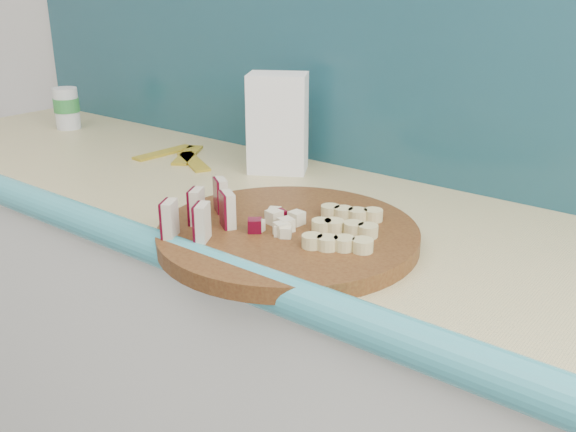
# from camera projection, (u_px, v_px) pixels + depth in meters

# --- Properties ---
(kitchen_counter) EXTENTS (2.20, 0.63, 0.91)m
(kitchen_counter) POSITION_uv_depth(u_px,v_px,m) (262.00, 385.00, 1.45)
(kitchen_counter) COLOR white
(kitchen_counter) RESTS_ON ground
(backsplash) EXTENTS (2.20, 0.02, 0.50)m
(backsplash) POSITION_uv_depth(u_px,v_px,m) (342.00, 54.00, 1.41)
(backsplash) COLOR teal
(backsplash) RESTS_ON kitchen_counter
(cutting_board) EXTENTS (0.56, 0.56, 0.03)m
(cutting_board) POSITION_uv_depth(u_px,v_px,m) (288.00, 235.00, 1.06)
(cutting_board) COLOR #3F1D0D
(cutting_board) RESTS_ON kitchen_counter
(apple_wedges) EXTENTS (0.10, 0.17, 0.06)m
(apple_wedges) POSITION_uv_depth(u_px,v_px,m) (204.00, 210.00, 1.05)
(apple_wedges) COLOR beige
(apple_wedges) RESTS_ON cutting_board
(apple_chunks) EXTENTS (0.07, 0.08, 0.02)m
(apple_chunks) POSITION_uv_depth(u_px,v_px,m) (272.00, 220.00, 1.06)
(apple_chunks) COLOR beige
(apple_chunks) RESTS_ON cutting_board
(banana_slices) EXTENTS (0.15, 0.18, 0.02)m
(banana_slices) POSITION_uv_depth(u_px,v_px,m) (344.00, 227.00, 1.03)
(banana_slices) COLOR #D1C280
(banana_slices) RESTS_ON cutting_board
(flour_bag) EXTENTS (0.15, 0.14, 0.22)m
(flour_bag) POSITION_uv_depth(u_px,v_px,m) (278.00, 123.00, 1.41)
(flour_bag) COLOR white
(flour_bag) RESTS_ON kitchen_counter
(canister) EXTENTS (0.07, 0.07, 0.12)m
(canister) POSITION_uv_depth(u_px,v_px,m) (67.00, 107.00, 1.81)
(canister) COLOR silver
(canister) RESTS_ON kitchen_counter
(banana_peel) EXTENTS (0.22, 0.18, 0.01)m
(banana_peel) POSITION_uv_depth(u_px,v_px,m) (181.00, 156.00, 1.54)
(banana_peel) COLOR gold
(banana_peel) RESTS_ON kitchen_counter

